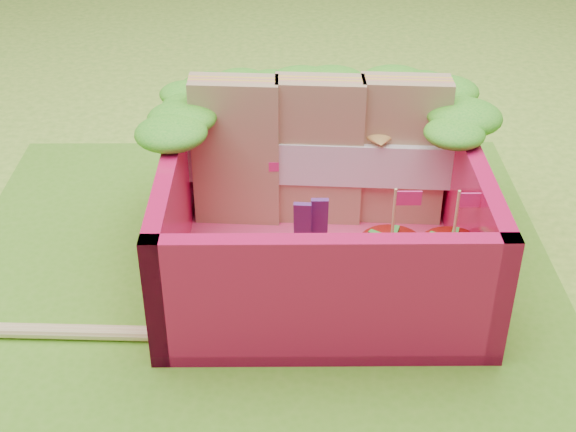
# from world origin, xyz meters

# --- Properties ---
(ground) EXTENTS (14.00, 14.00, 0.00)m
(ground) POSITION_xyz_m (0.00, 0.00, 0.00)
(ground) COLOR #74B232
(ground) RESTS_ON ground
(placemat) EXTENTS (2.60, 2.60, 0.03)m
(placemat) POSITION_xyz_m (0.00, 0.00, 0.01)
(placemat) COLOR #60A825
(placemat) RESTS_ON ground
(bento_floor) EXTENTS (1.30, 1.30, 0.05)m
(bento_floor) POSITION_xyz_m (0.28, 0.14, 0.06)
(bento_floor) COLOR #F43E77
(bento_floor) RESTS_ON placemat
(bento_box) EXTENTS (1.30, 1.30, 0.55)m
(bento_box) POSITION_xyz_m (0.28, 0.14, 0.31)
(bento_box) COLOR #D5124D
(bento_box) RESTS_ON placemat
(lettuce_ruffle) EXTENTS (1.43, 0.77, 0.11)m
(lettuce_ruffle) POSITION_xyz_m (0.28, 0.61, 0.64)
(lettuce_ruffle) COLOR #229C1C
(lettuce_ruffle) RESTS_ON bento_box
(sandwich_stack) EXTENTS (1.24, 0.26, 0.68)m
(sandwich_stack) POSITION_xyz_m (0.28, 0.46, 0.41)
(sandwich_stack) COLOR #A77F58
(sandwich_stack) RESTS_ON bento_floor
(broccoli) EXTENTS (0.32, 0.32, 0.24)m
(broccoli) POSITION_xyz_m (-0.16, -0.18, 0.25)
(broccoli) COLOR #63A851
(broccoli) RESTS_ON bento_floor
(carrot_sticks) EXTENTS (0.15, 0.14, 0.28)m
(carrot_sticks) POSITION_xyz_m (-0.01, -0.16, 0.21)
(carrot_sticks) COLOR orange
(carrot_sticks) RESTS_ON bento_floor
(purple_wedges) EXTENTS (0.14, 0.05, 0.38)m
(purple_wedges) POSITION_xyz_m (0.23, 0.01, 0.27)
(purple_wedges) COLOR #3E1959
(purple_wedges) RESTS_ON bento_floor
(strawberry_left) EXTENTS (0.26, 0.26, 0.50)m
(strawberry_left) POSITION_xyz_m (0.54, -0.14, 0.21)
(strawberry_left) COLOR red
(strawberry_left) RESTS_ON bento_floor
(strawberry_right) EXTENTS (0.26, 0.26, 0.50)m
(strawberry_right) POSITION_xyz_m (0.78, -0.16, 0.21)
(strawberry_right) COLOR red
(strawberry_right) RESTS_ON bento_floor
(snap_peas) EXTENTS (0.85, 0.55, 0.05)m
(snap_peas) POSITION_xyz_m (0.55, -0.07, 0.11)
(snap_peas) COLOR #64A734
(snap_peas) RESTS_ON bento_floor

